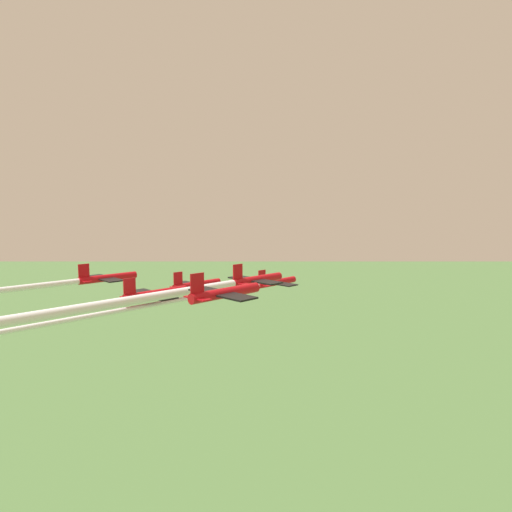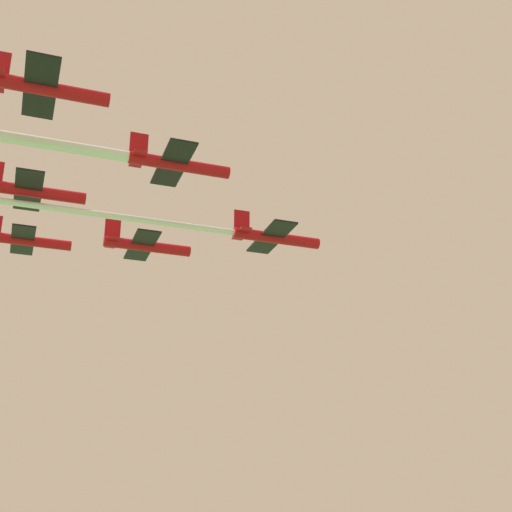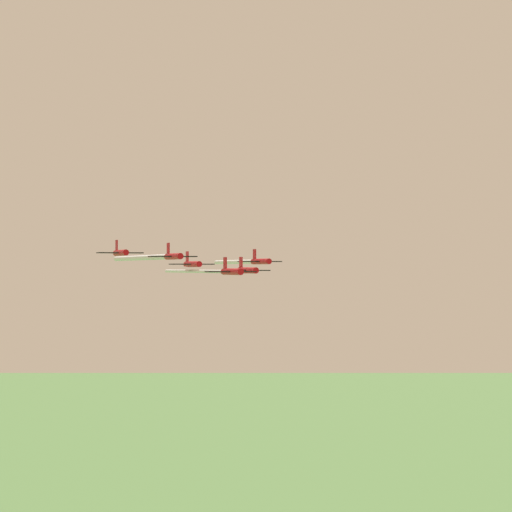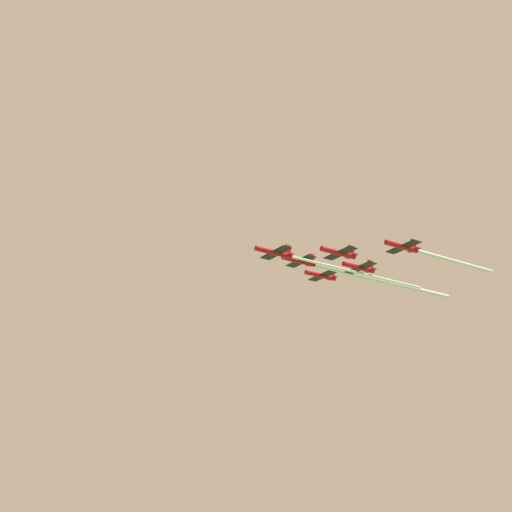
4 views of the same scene
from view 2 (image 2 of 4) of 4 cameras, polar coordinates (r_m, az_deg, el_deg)
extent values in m
cylinder|color=#B20C14|center=(88.50, 1.67, 1.43)|extent=(8.56, 9.15, 1.36)
cube|color=black|center=(88.26, 1.22, 1.49)|extent=(9.69, 9.24, 0.22)
cube|color=#B20C14|center=(87.77, -1.15, 2.84)|extent=(1.47, 1.58, 2.73)
cube|color=#B20C14|center=(87.09, -1.15, 1.81)|extent=(3.85, 3.69, 0.15)
cylinder|color=#B20C14|center=(92.64, -8.67, 0.76)|extent=(8.56, 9.15, 1.36)
cube|color=black|center=(92.52, -9.13, 0.82)|extent=(9.69, 9.24, 0.22)
cube|color=#B20C14|center=(92.66, -11.40, 2.09)|extent=(1.47, 1.58, 2.73)
cube|color=#B20C14|center=(92.02, -11.48, 1.11)|extent=(3.85, 3.69, 0.15)
cylinder|color=#B20C14|center=(78.69, -6.12, 7.24)|extent=(8.56, 9.15, 1.36)
cube|color=black|center=(78.55, -6.65, 7.32)|extent=(9.69, 9.24, 0.22)
cube|color=#B20C14|center=(78.78, -9.35, 8.80)|extent=(1.47, 1.58, 2.73)
cube|color=#B20C14|center=(77.95, -9.43, 7.72)|extent=(3.85, 3.69, 0.15)
cylinder|color=#B20C14|center=(100.17, -17.74, 1.15)|extent=(8.56, 9.15, 1.36)
cube|color=black|center=(100.17, -18.17, 1.21)|extent=(9.69, 9.24, 0.22)
cylinder|color=#B20C14|center=(84.17, -17.25, 4.93)|extent=(8.56, 9.15, 1.36)
cube|color=black|center=(84.17, -17.76, 4.99)|extent=(9.69, 9.24, 0.22)
cylinder|color=#B20C14|center=(70.42, -16.25, 12.69)|extent=(8.56, 9.15, 1.36)
cube|color=black|center=(70.42, -16.86, 12.76)|extent=(9.69, 9.24, 0.22)
cylinder|color=white|center=(83.48, -17.56, 3.92)|extent=(32.68, 35.51, 0.73)
camera|label=1|loc=(62.15, -56.47, 42.80)|focal=28.00mm
camera|label=3|loc=(228.06, 66.43, 0.49)|focal=70.00mm
camera|label=4|loc=(254.53, 12.63, -28.09)|focal=50.00mm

